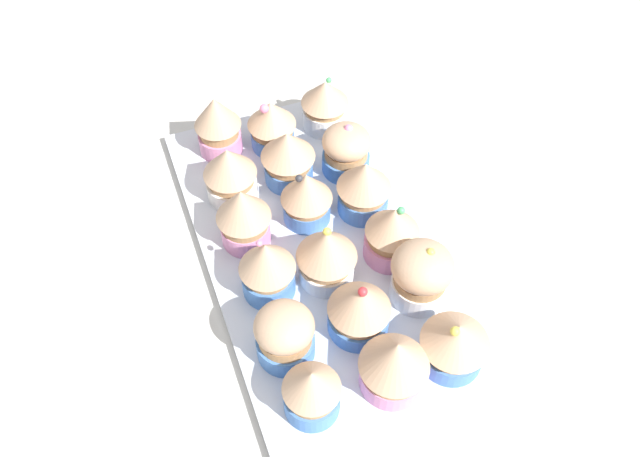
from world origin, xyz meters
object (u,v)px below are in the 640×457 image
cupcake_5 (325,103)px  cupcake_10 (292,155)px  cupcake_8 (327,254)px  cupcake_11 (269,124)px  baking_tray (320,248)px  cupcake_15 (243,215)px  cupcake_9 (304,197)px  cupcake_14 (267,267)px  cupcake_17 (218,124)px  cupcake_1 (421,274)px  cupcake_16 (230,173)px  cupcake_12 (312,390)px  cupcake_0 (455,343)px  cupcake_2 (392,232)px  cupcake_3 (364,186)px  cupcake_6 (394,363)px  cupcake_7 (361,307)px  cupcake_4 (346,150)px  cupcake_13 (285,335)px

cupcake_5 → cupcake_10: bearing=136.1°
cupcake_8 → cupcake_11: size_ratio=1.09×
baking_tray → cupcake_15: size_ratio=5.65×
baking_tray → cupcake_9: (4.21, 0.27, 4.32)cm
cupcake_14 → cupcake_17: cupcake_17 is taller
cupcake_1 → cupcake_5: cupcake_1 is taller
cupcake_9 → cupcake_16: (6.14, 6.63, 0.08)cm
cupcake_10 → cupcake_11: size_ratio=1.03×
cupcake_12 → cupcake_5: bearing=-22.7°
cupcake_9 → cupcake_11: 12.23cm
baking_tray → cupcake_14: size_ratio=5.65×
cupcake_5 → cupcake_14: size_ratio=0.90×
cupcake_5 → cupcake_10: 9.76cm
cupcake_0 → cupcake_2: cupcake_2 is taller
cupcake_3 → cupcake_6: 21.33cm
cupcake_2 → cupcake_15: bearing=62.4°
cupcake_0 → cupcake_2: (13.58, 0.32, 0.51)cm
cupcake_3 → cupcake_9: bearing=80.8°
cupcake_11 → cupcake_16: 8.95cm
cupcake_7 → cupcake_10: (21.24, -0.32, 0.23)cm
cupcake_5 → cupcake_14: (-20.92, 14.17, 0.38)cm
cupcake_3 → cupcake_6: same height
cupcake_2 → cupcake_14: size_ratio=0.97×
cupcake_5 → cupcake_16: (-7.10, 14.11, 0.16)cm
baking_tray → cupcake_15: cupcake_15 is taller
cupcake_14 → cupcake_17: size_ratio=0.98×
cupcake_9 → cupcake_14: size_ratio=0.92×
cupcake_5 → cupcake_8: size_ratio=0.92×
cupcake_2 → cupcake_5: 21.15cm
cupcake_6 → cupcake_17: 36.02cm
cupcake_7 → cupcake_6: bearing=-175.2°
cupcake_3 → cupcake_4: bearing=-4.5°
cupcake_13 → cupcake_4: bearing=-35.3°
cupcake_12 → cupcake_13: bearing=3.9°
cupcake_2 → cupcake_6: size_ratio=1.06×
cupcake_10 → cupcake_17: 10.03cm
cupcake_12 → cupcake_15: 20.78cm
cupcake_9 → cupcake_16: same height
cupcake_11 → cupcake_10: bearing=-172.5°
cupcake_8 → cupcake_15: 10.04cm
cupcake_7 → cupcake_8: (6.79, 0.92, 0.29)cm
cupcake_16 → cupcake_17: cupcake_17 is taller
baking_tray → cupcake_6: bearing=-177.8°
cupcake_4 → cupcake_10: bearing=82.4°
cupcake_0 → cupcake_8: size_ratio=0.84×
baking_tray → cupcake_9: bearing=3.6°
cupcake_3 → cupcake_12: 24.42cm
cupcake_12 → cupcake_2: bearing=-46.0°
baking_tray → cupcake_16: size_ratio=6.11×
cupcake_5 → cupcake_1: bearing=180.0°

